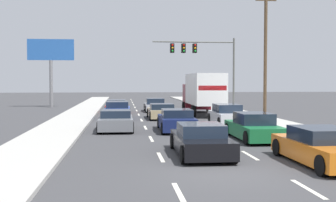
# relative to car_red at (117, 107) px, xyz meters

# --- Properties ---
(ground_plane) EXTENTS (140.00, 140.00, 0.00)m
(ground_plane) POSITION_rel_car_red_xyz_m (3.57, -0.30, -0.55)
(ground_plane) COLOR #3D3D3F
(sidewalk_right) EXTENTS (2.88, 80.00, 0.14)m
(sidewalk_right) POSITION_rel_car_red_xyz_m (10.26, -5.30, -0.48)
(sidewalk_right) COLOR #B2AFA8
(sidewalk_right) RESTS_ON ground_plane
(sidewalk_left) EXTENTS (2.88, 80.00, 0.14)m
(sidewalk_left) POSITION_rel_car_red_xyz_m (-3.12, -5.30, -0.48)
(sidewalk_left) COLOR #B2AFA8
(sidewalk_left) RESTS_ON ground_plane
(lane_markings) EXTENTS (3.54, 62.00, 0.01)m
(lane_markings) POSITION_rel_car_red_xyz_m (3.57, -2.50, -0.54)
(lane_markings) COLOR silver
(lane_markings) RESTS_ON ground_plane
(car_red) EXTENTS (1.99, 4.46, 1.16)m
(car_red) POSITION_rel_car_red_xyz_m (0.00, 0.00, 0.00)
(car_red) COLOR red
(car_red) RESTS_ON ground_plane
(car_blue) EXTENTS (2.00, 4.40, 1.30)m
(car_blue) POSITION_rel_car_red_xyz_m (0.14, -6.09, 0.05)
(car_blue) COLOR #1E389E
(car_blue) RESTS_ON ground_plane
(car_gray) EXTENTS (1.98, 4.07, 1.18)m
(car_gray) POSITION_rel_car_red_xyz_m (0.11, -13.80, 0.00)
(car_gray) COLOR slate
(car_gray) RESTS_ON ground_plane
(car_silver) EXTENTS (1.95, 4.26, 1.24)m
(car_silver) POSITION_rel_car_red_xyz_m (3.53, 1.22, 0.02)
(car_silver) COLOR #B7BABF
(car_silver) RESTS_ON ground_plane
(car_tan) EXTENTS (1.99, 4.19, 1.14)m
(car_tan) POSITION_rel_car_red_xyz_m (3.42, -6.48, -0.02)
(car_tan) COLOR tan
(car_tan) RESTS_ON ground_plane
(car_navy) EXTENTS (2.03, 4.26, 1.25)m
(car_navy) POSITION_rel_car_red_xyz_m (3.52, -14.44, 0.03)
(car_navy) COLOR #141E4C
(car_navy) RESTS_ON ground_plane
(car_black) EXTENTS (2.00, 4.46, 1.20)m
(car_black) POSITION_rel_car_red_xyz_m (3.43, -22.23, 0.00)
(car_black) COLOR black
(car_black) RESTS_ON ground_plane
(box_truck) EXTENTS (2.63, 8.41, 3.43)m
(box_truck) POSITION_rel_car_red_xyz_m (7.20, -3.25, 1.42)
(box_truck) COLOR white
(box_truck) RESTS_ON ground_plane
(car_white) EXTENTS (1.92, 4.43, 1.34)m
(car_white) POSITION_rel_car_red_xyz_m (7.22, -11.36, 0.07)
(car_white) COLOR white
(car_white) RESTS_ON ground_plane
(car_green) EXTENTS (1.88, 4.59, 1.30)m
(car_green) POSITION_rel_car_red_xyz_m (6.76, -18.29, 0.03)
(car_green) COLOR #196B38
(car_green) RESTS_ON ground_plane
(car_orange) EXTENTS (2.01, 4.59, 1.24)m
(car_orange) POSITION_rel_car_red_xyz_m (7.20, -24.41, 0.02)
(car_orange) COLOR orange
(car_orange) RESTS_ON ground_plane
(traffic_signal_mast) EXTENTS (8.62, 0.69, 7.32)m
(traffic_signal_mast) POSITION_rel_car_red_xyz_m (8.30, 5.18, 5.12)
(traffic_signal_mast) COLOR #595B56
(traffic_signal_mast) RESTS_ON ground_plane
(utility_pole_mid) EXTENTS (1.80, 0.28, 10.28)m
(utility_pole_mid) POSITION_rel_car_red_xyz_m (12.65, -3.06, 4.73)
(utility_pole_mid) COLOR brown
(utility_pole_mid) RESTS_ON ground_plane
(roadside_billboard) EXTENTS (4.90, 0.36, 7.32)m
(roadside_billboard) POSITION_rel_car_red_xyz_m (-7.08, 8.48, 4.81)
(roadside_billboard) COLOR slate
(roadside_billboard) RESTS_ON ground_plane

